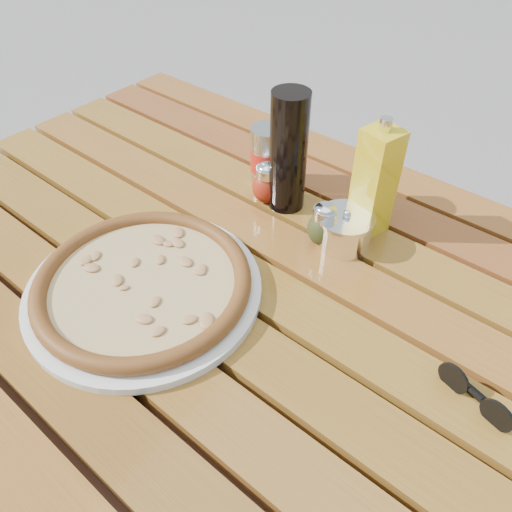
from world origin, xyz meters
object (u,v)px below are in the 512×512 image
Objects in this scene: olive_oil_cruet at (375,182)px; soda_can at (268,157)px; oregano_shaker at (324,225)px; sunglasses at (475,396)px; table at (248,308)px; pizza at (143,282)px; pepper_shaker at (267,183)px; dark_bottle at (288,153)px; plate at (144,290)px; parmesan_tin at (345,230)px.

soda_can is at bearing -178.51° from olive_oil_cruet.
sunglasses is (0.32, -0.13, -0.02)m from oregano_shaker.
table is 3.97× the size of pizza.
oregano_shaker is (0.15, -0.03, 0.00)m from pepper_shaker.
dark_bottle is (-0.07, 0.19, 0.19)m from table.
olive_oil_cruet is at bearing 66.26° from oregano_shaker.
plate is 0.36m from soda_can.
soda_can is at bearing 121.95° from table.
olive_oil_cruet is at bearing 82.91° from parmesan_tin.
dark_bottle reaches higher than parmesan_tin.
dark_bottle is (0.03, 0.32, 0.10)m from plate.
pizza is at bearing -83.53° from soda_can.
table is 0.19m from oregano_shaker.
pizza is 0.36m from soda_can.
table is at bearing -59.31° from pepper_shaker.
plate is 0.31m from oregano_shaker.
table is at bearing 52.44° from plate.
olive_oil_cruet reaches higher than oregano_shaker.
soda_can is (-0.14, 0.22, 0.13)m from table.
olive_oil_cruet reaches higher than table.
soda_can reaches higher than parmesan_tin.
pepper_shaker is at bearing -164.55° from olive_oil_cruet.
oregano_shaker is at bearing -145.64° from parmesan_tin.
sunglasses is at bearing -27.96° from parmesan_tin.
olive_oil_cruet is (0.15, 0.04, -0.01)m from dark_bottle.
soda_can is at bearing 171.82° from sunglasses.
sunglasses is at bearing -37.75° from olive_oil_cruet.
oregano_shaker is 0.68× the size of soda_can.
olive_oil_cruet is (0.18, 0.36, 0.07)m from pizza.
table is 6.36× the size of dark_bottle.
olive_oil_cruet is at bearing 13.80° from dark_bottle.
sunglasses is at bearing -22.80° from oregano_shaker.
parmesan_tin is at bearing -4.19° from pepper_shaker.
dark_bottle is at bearing 110.06° from table.
parmesan_tin is at bearing 166.84° from sunglasses.
plate is at bearing -83.53° from soda_can.
table is at bearing -106.91° from oregano_shaker.
pizza is at bearing -127.56° from table.
oregano_shaker reaches higher than table.
pepper_shaker reaches higher than table.
olive_oil_cruet reaches higher than sunglasses.
plate is 0.31m from pepper_shaker.
pepper_shaker is 0.39× the size of olive_oil_cruet.
table is 6.67× the size of olive_oil_cruet.
plate is 1.71× the size of olive_oil_cruet.
parmesan_tin is 0.33m from sunglasses.
sunglasses is (0.46, 0.14, 0.01)m from plate.
pepper_shaker is 0.68× the size of soda_can.
dark_bottle is at bearing 169.14° from parmesan_tin.
dark_bottle is 1.83× the size of soda_can.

